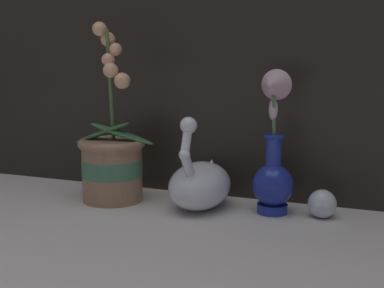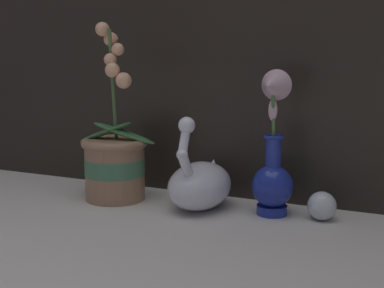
{
  "view_description": "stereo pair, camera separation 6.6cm",
  "coord_description": "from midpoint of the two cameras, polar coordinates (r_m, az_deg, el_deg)",
  "views": [
    {
      "loc": [
        0.38,
        -0.9,
        0.32
      ],
      "look_at": [
        -0.02,
        0.12,
        0.14
      ],
      "focal_mm": 50.0,
      "sensor_mm": 36.0,
      "label": 1
    },
    {
      "loc": [
        0.44,
        -0.87,
        0.32
      ],
      "look_at": [
        -0.02,
        0.12,
        0.14
      ],
      "focal_mm": 50.0,
      "sensor_mm": 36.0,
      "label": 2
    }
  ],
  "objects": [
    {
      "name": "orchid_potted_plant",
      "position": [
        1.2,
        -10.07,
        -1.74
      ],
      "size": [
        0.19,
        0.15,
        0.39
      ],
      "color": "#9E7556",
      "rests_on": "ground_plane"
    },
    {
      "name": "blue_vase",
      "position": [
        1.09,
        6.91,
        -1.63
      ],
      "size": [
        0.08,
        0.1,
        0.3
      ],
      "color": "navy",
      "rests_on": "ground_plane"
    },
    {
      "name": "ground_plane",
      "position": [
        1.03,
        -3.23,
        -8.83
      ],
      "size": [
        2.8,
        2.8,
        0.0
      ],
      "primitive_type": "plane",
      "color": "beige"
    },
    {
      "name": "swan_figurine",
      "position": [
        1.13,
        -0.77,
        -4.18
      ],
      "size": [
        0.12,
        0.2,
        0.2
      ],
      "color": "white",
      "rests_on": "ground_plane"
    },
    {
      "name": "glass_sphere",
      "position": [
        1.1,
        12.04,
        -6.26
      ],
      "size": [
        0.06,
        0.06,
        0.06
      ],
      "color": "silver",
      "rests_on": "ground_plane"
    }
  ]
}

